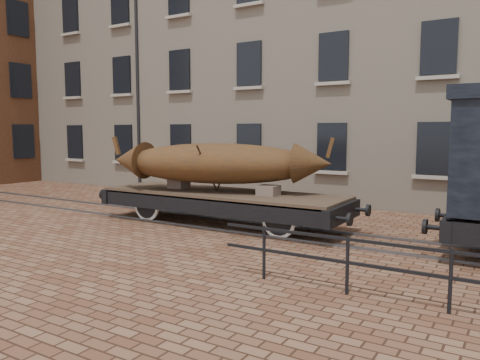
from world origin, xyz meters
The scene contains 5 objects.
ground centered at (0.00, 0.00, 0.00)m, with size 90.00×90.00×0.00m, color brown.
warehouse_cream centered at (3.00, 9.99, 7.00)m, with size 40.00×10.19×14.00m.
rail_track centered at (0.00, 0.00, 0.03)m, with size 30.00×1.52×0.06m.
flatcar_wagon centered at (-0.52, 0.00, 0.79)m, with size 8.35×2.27×1.26m.
iron_boat centered at (-0.67, 0.00, 1.82)m, with size 6.69×3.44×1.61m.
Camera 1 is at (7.08, -11.28, 2.75)m, focal length 35.00 mm.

